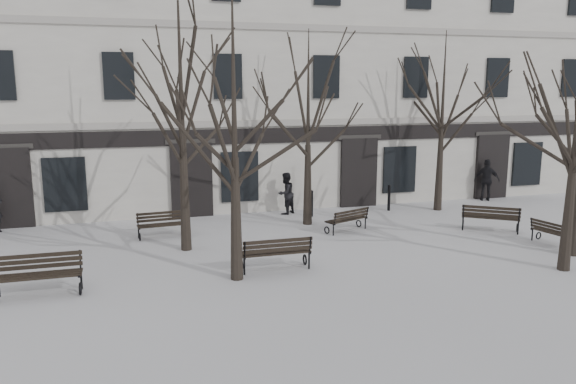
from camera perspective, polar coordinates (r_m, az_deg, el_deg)
name	(u,v)px	position (r m, az deg, el deg)	size (l,w,h in m)	color
ground	(353,272)	(15.75, 6.63, -8.05)	(100.00, 100.00, 0.00)	silver
building	(251,76)	(27.33, -3.77, 11.69)	(40.40, 10.20, 11.40)	silver
tree_1	(234,94)	(14.28, -5.53, 9.83)	(5.42, 5.42, 7.74)	black
tree_4	(180,72)	(17.23, -10.89, 11.84)	(6.09, 6.09, 8.70)	black
tree_5	(308,105)	(20.27, 2.07, 8.85)	(4.91, 4.91, 7.02)	black
tree_6	(443,100)	(23.52, 15.47, 9.01)	(5.04, 5.04, 7.20)	black
bench_0	(39,274)	(15.10, -23.97, -7.58)	(2.00, 0.73, 1.01)	black
bench_1	(276,252)	(15.59, -1.22, -6.11)	(1.95, 0.71, 0.98)	black
bench_2	(491,217)	(20.92, 19.88, -2.40)	(1.95, 1.65, 0.97)	black
bench_3	(163,224)	(19.46, -12.58, -3.15)	(1.74, 0.75, 0.86)	black
bench_4	(348,219)	(19.81, 6.09, -2.75)	(1.73, 1.17, 0.83)	black
bench_5	(555,233)	(19.90, 25.46, -3.74)	(0.88, 1.65, 0.80)	black
bollard_a	(312,202)	(21.97, 2.42, -1.06)	(0.13, 0.13, 1.05)	black
bollard_b	(389,197)	(23.36, 10.23, -0.47)	(0.14, 0.14, 1.08)	black
pedestrian_b	(286,214)	(22.50, -0.24, -2.23)	(0.81, 0.63, 1.67)	black
pedestrian_c	(485,200)	(26.62, 19.41, -0.82)	(1.09, 0.45, 1.85)	black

